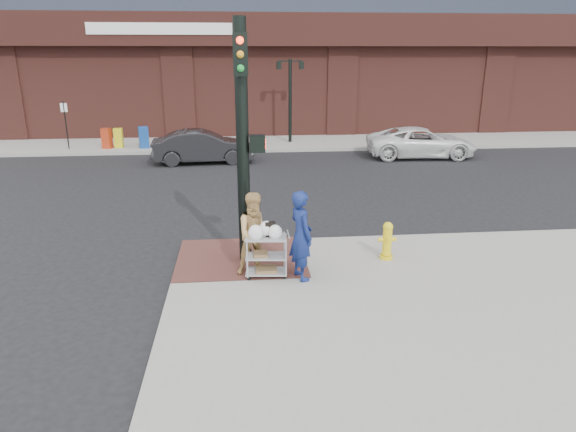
{
  "coord_description": "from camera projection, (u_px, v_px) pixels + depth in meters",
  "views": [
    {
      "loc": [
        -0.57,
        -9.67,
        4.51
      ],
      "look_at": [
        0.4,
        0.4,
        1.25
      ],
      "focal_mm": 32.0,
      "sensor_mm": 36.0,
      "label": 1
    }
  ],
  "objects": [
    {
      "name": "traffic_signal_pole",
      "position": [
        244.0,
        138.0,
        10.42
      ],
      "size": [
        0.61,
        0.51,
        5.0
      ],
      "color": "black",
      "rests_on": "sidewalk_near"
    },
    {
      "name": "fire_hydrant",
      "position": [
        387.0,
        240.0,
        11.18
      ],
      "size": [
        0.4,
        0.28,
        0.85
      ],
      "color": "yellow",
      "rests_on": "sidewalk_near"
    },
    {
      "name": "lamp_post",
      "position": [
        290.0,
        92.0,
        25.14
      ],
      "size": [
        1.32,
        0.22,
        4.0
      ],
      "color": "black",
      "rests_on": "sidewalk_far"
    },
    {
      "name": "utility_cart",
      "position": [
        266.0,
        252.0,
        10.27
      ],
      "size": [
        0.86,
        0.53,
        1.14
      ],
      "color": "gray",
      "rests_on": "sidewalk_near"
    },
    {
      "name": "ground",
      "position": [
        271.0,
        280.0,
        10.6
      ],
      "size": [
        220.0,
        220.0,
        0.0
      ],
      "primitive_type": "plane",
      "color": "black",
      "rests_on": "ground"
    },
    {
      "name": "newsbox_blue",
      "position": [
        144.0,
        137.0,
        24.05
      ],
      "size": [
        0.52,
        0.49,
        1.0
      ],
      "primitive_type": "cube",
      "rotation": [
        0.0,
        0.0,
        0.3
      ],
      "color": "#164191",
      "rests_on": "sidewalk_far"
    },
    {
      "name": "pedestrian_tan",
      "position": [
        256.0,
        233.0,
        10.35
      ],
      "size": [
        0.95,
        0.81,
        1.7
      ],
      "primitive_type": "imported",
      "rotation": [
        0.0,
        0.0,
        0.22
      ],
      "color": "tan",
      "rests_on": "sidewalk_near"
    },
    {
      "name": "sidewalk_far",
      "position": [
        398.0,
        108.0,
        42.04
      ],
      "size": [
        65.0,
        36.0,
        0.15
      ],
      "primitive_type": "cube",
      "color": "gray",
      "rests_on": "ground"
    },
    {
      "name": "newsbox_yellow",
      "position": [
        119.0,
        138.0,
        24.2
      ],
      "size": [
        0.39,
        0.35,
        0.9
      ],
      "primitive_type": "cube",
      "rotation": [
        0.0,
        0.0,
        0.02
      ],
      "color": "yellow",
      "rests_on": "sidewalk_far"
    },
    {
      "name": "brick_curb_ramp",
      "position": [
        241.0,
        257.0,
        11.35
      ],
      "size": [
        2.8,
        2.4,
        0.01
      ],
      "primitive_type": "cube",
      "color": "#542A27",
      "rests_on": "sidewalk_near"
    },
    {
      "name": "newsbox_red",
      "position": [
        107.0,
        138.0,
        23.96
      ],
      "size": [
        0.47,
        0.44,
        0.94
      ],
      "primitive_type": "cube",
      "rotation": [
        0.0,
        0.0,
        -0.25
      ],
      "color": "#A62B12",
      "rests_on": "sidewalk_far"
    },
    {
      "name": "sedan_dark",
      "position": [
        203.0,
        147.0,
        21.5
      ],
      "size": [
        4.27,
        1.74,
        1.38
      ],
      "primitive_type": "imported",
      "rotation": [
        0.0,
        0.0,
        1.64
      ],
      "color": "black",
      "rests_on": "ground"
    },
    {
      "name": "parking_sign",
      "position": [
        66.0,
        125.0,
        23.65
      ],
      "size": [
        0.05,
        0.05,
        2.2
      ],
      "primitive_type": "cylinder",
      "color": "black",
      "rests_on": "sidewalk_far"
    },
    {
      "name": "woman_blue",
      "position": [
        301.0,
        235.0,
        10.07
      ],
      "size": [
        0.63,
        0.77,
        1.82
      ],
      "primitive_type": "imported",
      "rotation": [
        0.0,
        0.0,
        1.91
      ],
      "color": "navy",
      "rests_on": "sidewalk_near"
    },
    {
      "name": "minivan_white",
      "position": [
        421.0,
        142.0,
        22.67
      ],
      "size": [
        4.88,
        2.5,
        1.32
      ],
      "primitive_type": "imported",
      "rotation": [
        0.0,
        0.0,
        1.51
      ],
      "color": "silver",
      "rests_on": "ground"
    }
  ]
}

